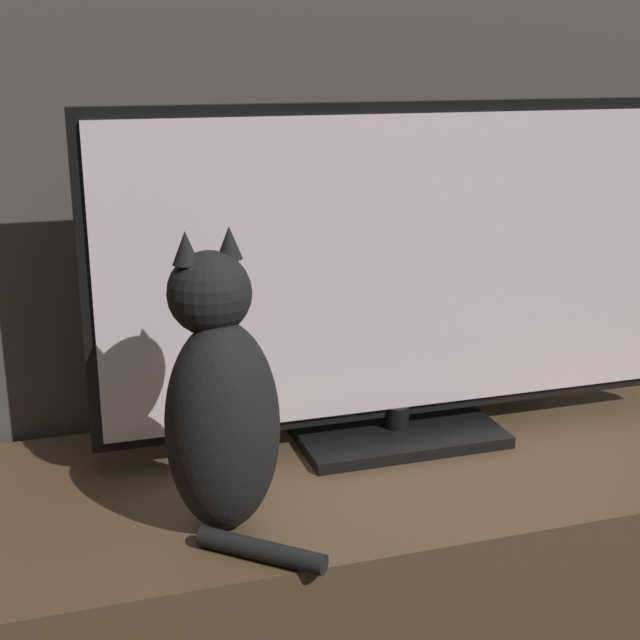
{
  "coord_description": "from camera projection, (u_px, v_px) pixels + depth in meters",
  "views": [
    {
      "loc": [
        -0.55,
        -0.34,
        1.18
      ],
      "look_at": [
        -0.17,
        0.89,
        0.79
      ],
      "focal_mm": 50.0,
      "sensor_mm": 36.0,
      "label": 1
    }
  ],
  "objects": [
    {
      "name": "tv",
      "position": [
        399.0,
        279.0,
        1.49
      ],
      "size": [
        1.04,
        0.21,
        0.58
      ],
      "color": "black",
      "rests_on": "tv_stand"
    },
    {
      "name": "cat",
      "position": [
        220.0,
        406.0,
        1.23
      ],
      "size": [
        0.2,
        0.27,
        0.43
      ],
      "rotation": [
        0.0,
        0.0,
        0.26
      ],
      "color": "black",
      "rests_on": "tv_stand"
    },
    {
      "name": "tv_stand",
      "position": [
        408.0,
        597.0,
        1.56
      ],
      "size": [
        1.46,
        0.54,
        0.53
      ],
      "color": "brown",
      "rests_on": "ground_plane"
    }
  ]
}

